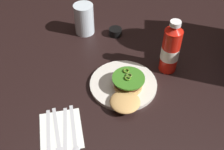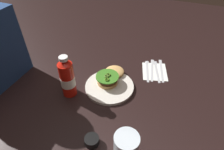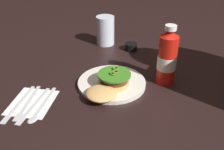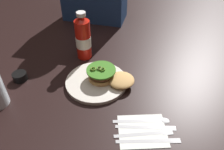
% 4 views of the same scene
% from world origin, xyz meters
% --- Properties ---
extents(ground_plane, '(3.00, 3.00, 0.00)m').
position_xyz_m(ground_plane, '(0.00, 0.00, 0.00)').
color(ground_plane, black).
extents(dinner_plate, '(0.25, 0.25, 0.02)m').
position_xyz_m(dinner_plate, '(0.06, -0.06, 0.01)').
color(dinner_plate, silver).
rests_on(dinner_plate, ground_plane).
extents(burger_sandwich, '(0.20, 0.12, 0.05)m').
position_xyz_m(burger_sandwich, '(0.11, -0.05, 0.03)').
color(burger_sandwich, tan).
rests_on(burger_sandwich, dinner_plate).
extents(ketchup_bottle, '(0.07, 0.07, 0.22)m').
position_xyz_m(ketchup_bottle, '(-0.05, 0.11, 0.10)').
color(ketchup_bottle, red).
rests_on(ketchup_bottle, ground_plane).
extents(water_glass, '(0.09, 0.09, 0.14)m').
position_xyz_m(water_glass, '(-0.26, -0.26, 0.07)').
color(water_glass, silver).
rests_on(water_glass, ground_plane).
extents(condiment_cup, '(0.06, 0.06, 0.03)m').
position_xyz_m(condiment_cup, '(-0.25, -0.12, 0.02)').
color(condiment_cup, black).
rests_on(condiment_cup, ground_plane).
extents(napkin, '(0.19, 0.17, 0.00)m').
position_xyz_m(napkin, '(0.28, -0.25, 0.00)').
color(napkin, white).
rests_on(napkin, ground_plane).
extents(steak_knife, '(0.20, 0.07, 0.00)m').
position_xyz_m(steak_knife, '(0.31, -0.28, 0.00)').
color(steak_knife, silver).
rests_on(steak_knife, napkin).
extents(fork_utensil, '(0.19, 0.08, 0.00)m').
position_xyz_m(fork_utensil, '(0.30, -0.26, 0.00)').
color(fork_utensil, silver).
rests_on(fork_utensil, napkin).
extents(butter_knife, '(0.20, 0.06, 0.00)m').
position_xyz_m(butter_knife, '(0.30, -0.23, 0.00)').
color(butter_knife, silver).
rests_on(butter_knife, napkin).
extents(spoon_utensil, '(0.19, 0.07, 0.00)m').
position_xyz_m(spoon_utensil, '(0.29, -0.20, 0.00)').
color(spoon_utensil, silver).
rests_on(spoon_utensil, napkin).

